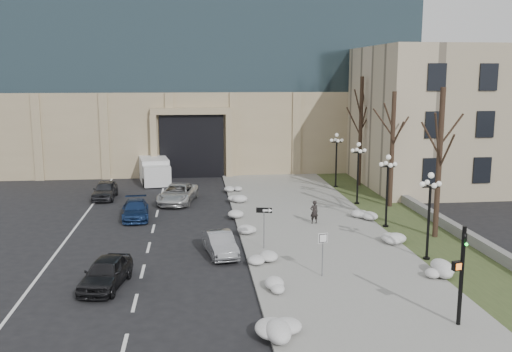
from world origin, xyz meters
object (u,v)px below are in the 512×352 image
at_px(keep_sign, 323,245).
at_px(traffic_signal, 461,278).
at_px(car_c, 136,210).
at_px(lamppost_d, 336,153).
at_px(car_d, 178,194).
at_px(box_truck, 154,170).
at_px(lamppost_a, 430,204).
at_px(one_way_sign, 267,215).
at_px(lamppost_b, 388,181).
at_px(lamppost_c, 358,165).
at_px(car_a, 106,273).
at_px(car_e, 105,190).
at_px(pedestrian, 314,212).
at_px(car_b, 220,244).

distance_m(keep_sign, traffic_signal, 7.14).
xyz_separation_m(car_c, lamppost_d, (16.15, 8.75, 2.45)).
distance_m(car_c, car_d, 5.29).
relative_size(box_truck, lamppost_d, 1.50).
relative_size(box_truck, keep_sign, 3.16).
distance_m(box_truck, keep_sign, 27.99).
distance_m(traffic_signal, lamppost_a, 8.16).
distance_m(one_way_sign, lamppost_b, 9.08).
distance_m(keep_sign, lamppost_c, 16.22).
bearing_deg(lamppost_b, lamppost_d, 90.00).
bearing_deg(car_a, keep_sign, 10.76).
height_order(car_e, one_way_sign, one_way_sign).
bearing_deg(lamppost_c, lamppost_b, -90.00).
bearing_deg(car_c, keep_sign, -55.97).
bearing_deg(lamppost_c, car_d, 170.41).
relative_size(car_d, pedestrian, 3.41).
relative_size(car_b, lamppost_b, 0.81).
xyz_separation_m(car_b, car_e, (-8.35, 15.15, 0.07)).
bearing_deg(car_a, lamppost_a, 17.66).
distance_m(car_a, car_b, 6.88).
relative_size(pedestrian, one_way_sign, 0.62).
xyz_separation_m(lamppost_c, lamppost_d, (0.00, 6.50, 0.00)).
bearing_deg(car_b, lamppost_b, 12.56).
xyz_separation_m(car_c, traffic_signal, (14.13, -18.58, 1.40)).
distance_m(car_e, traffic_signal, 30.47).
relative_size(traffic_signal, lamppost_c, 0.86).
distance_m(car_c, keep_sign, 16.26).
relative_size(pedestrian, lamppost_a, 0.32).
xyz_separation_m(car_d, lamppost_b, (13.41, -8.77, 2.35)).
relative_size(car_d, lamppost_d, 1.09).
distance_m(car_b, lamppost_a, 11.29).
height_order(pedestrian, keep_sign, keep_sign).
height_order(pedestrian, lamppost_b, lamppost_b).
height_order(car_d, one_way_sign, one_way_sign).
distance_m(car_b, keep_sign, 6.37).
xyz_separation_m(pedestrian, box_truck, (-11.35, 16.56, 0.18)).
xyz_separation_m(car_a, pedestrian, (11.87, 9.69, 0.18)).
xyz_separation_m(pedestrian, keep_sign, (-1.67, -9.70, 0.79)).
height_order(car_e, lamppost_a, lamppost_a).
distance_m(keep_sign, lamppost_d, 22.36).
xyz_separation_m(car_d, one_way_sign, (5.23, -12.56, 1.31)).
distance_m(car_c, one_way_sign, 11.41).
bearing_deg(car_d, lamppost_a, -37.24).
distance_m(pedestrian, lamppost_b, 5.08).
bearing_deg(keep_sign, car_c, 115.29).
bearing_deg(car_e, box_truck, 64.65).
bearing_deg(box_truck, lamppost_b, -57.45).
bearing_deg(keep_sign, one_way_sign, 101.09).
bearing_deg(car_b, one_way_sign, 2.05).
relative_size(car_a, car_b, 1.06).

